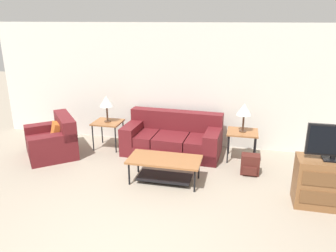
{
  "coord_description": "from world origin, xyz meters",
  "views": [
    {
      "loc": [
        1.34,
        -2.85,
        2.69
      ],
      "look_at": [
        0.05,
        2.7,
        0.8
      ],
      "focal_mm": 35.0,
      "sensor_mm": 36.0,
      "label": 1
    }
  ],
  "objects": [
    {
      "name": "wall_back",
      "position": [
        0.0,
        3.96,
        1.3
      ],
      "size": [
        8.5,
        0.06,
        2.6
      ],
      "color": "silver",
      "rests_on": "ground_plane"
    },
    {
      "name": "couch",
      "position": [
        -0.0,
        3.37,
        0.29
      ],
      "size": [
        2.01,
        1.04,
        0.82
      ],
      "color": "maroon",
      "rests_on": "ground_plane"
    },
    {
      "name": "armchair",
      "position": [
        -2.36,
        2.71,
        0.29
      ],
      "size": [
        1.38,
        1.41,
        0.8
      ],
      "color": "maroon",
      "rests_on": "ground_plane"
    },
    {
      "name": "coffee_table",
      "position": [
        0.14,
        2.08,
        0.32
      ],
      "size": [
        1.23,
        0.61,
        0.43
      ],
      "color": "#935B33",
      "rests_on": "ground_plane"
    },
    {
      "name": "side_table_left",
      "position": [
        -1.41,
        3.32,
        0.53
      ],
      "size": [
        0.59,
        0.54,
        0.59
      ],
      "color": "#935B33",
      "rests_on": "ground_plane"
    },
    {
      "name": "side_table_right",
      "position": [
        1.4,
        3.32,
        0.53
      ],
      "size": [
        0.59,
        0.54,
        0.59
      ],
      "color": "#935B33",
      "rests_on": "ground_plane"
    },
    {
      "name": "table_lamp_left",
      "position": [
        -1.41,
        3.32,
        1.02
      ],
      "size": [
        0.29,
        0.29,
        0.56
      ],
      "color": "#472D1E",
      "rests_on": "side_table_left"
    },
    {
      "name": "table_lamp_right",
      "position": [
        1.4,
        3.32,
        1.02
      ],
      "size": [
        0.29,
        0.29,
        0.56
      ],
      "color": "#472D1E",
      "rests_on": "side_table_right"
    },
    {
      "name": "tv_console",
      "position": [
        2.67,
        1.89,
        0.37
      ],
      "size": [
        0.94,
        0.48,
        0.74
      ],
      "color": "brown",
      "rests_on": "ground_plane"
    },
    {
      "name": "television",
      "position": [
        2.67,
        1.89,
        1.02
      ],
      "size": [
        0.78,
        0.2,
        0.53
      ],
      "color": "black",
      "rests_on": "tv_console"
    },
    {
      "name": "backpack",
      "position": [
        1.56,
        2.7,
        0.18
      ],
      "size": [
        0.33,
        0.29,
        0.37
      ],
      "color": "#4C1E19",
      "rests_on": "ground_plane"
    }
  ]
}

